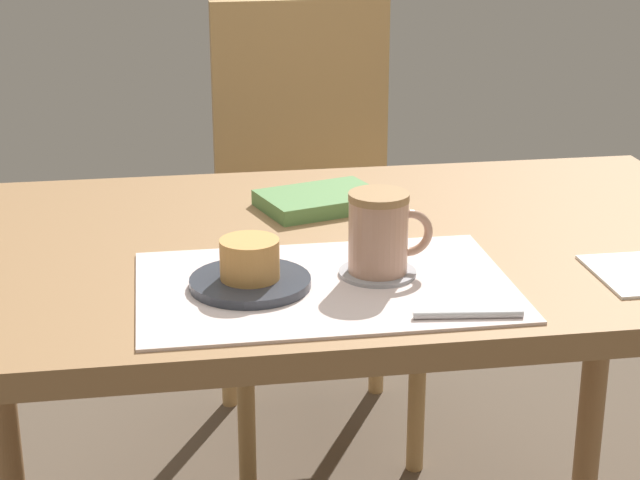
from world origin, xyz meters
name	(u,v)px	position (x,y,z in m)	size (l,w,h in m)	color
dining_table	(343,290)	(0.00, 0.00, 0.62)	(1.20, 0.73, 0.70)	#997047
wooden_chair	(310,205)	(0.06, 0.75, 0.51)	(0.43, 0.43, 0.94)	tan
placemat	(325,286)	(-0.06, -0.18, 0.71)	(0.47, 0.31, 0.00)	silver
pastry_plate	(250,282)	(-0.15, -0.17, 0.71)	(0.15, 0.15, 0.01)	#333842
pastry	(250,259)	(-0.15, -0.17, 0.75)	(0.08, 0.08, 0.05)	tan
coffee_coaster	(377,273)	(0.02, -0.16, 0.71)	(0.10, 0.10, 0.01)	#99999E
coffee_mug	(380,232)	(0.02, -0.16, 0.77)	(0.11, 0.08, 0.11)	tan
teaspoon	(468,315)	(0.09, -0.31, 0.71)	(0.01, 0.01, 0.13)	silver
small_book	(320,200)	(-0.01, 0.15, 0.72)	(0.18, 0.12, 0.02)	#598C4C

